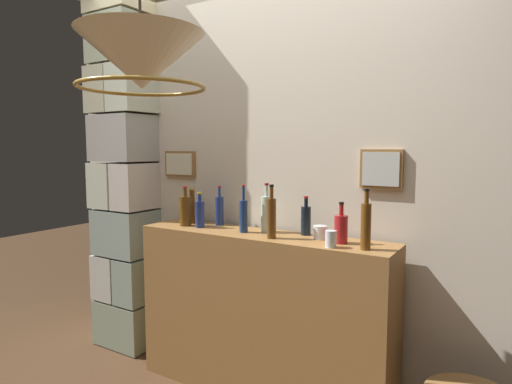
% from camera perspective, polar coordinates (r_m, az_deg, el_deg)
% --- Properties ---
extents(panelled_rear_partition, '(3.54, 0.15, 2.81)m').
position_cam_1_polar(panelled_rear_partition, '(2.70, 3.28, 5.84)').
color(panelled_rear_partition, beige).
rests_on(panelled_rear_partition, ground).
extents(stone_pillar, '(0.46, 0.37, 2.74)m').
position_cam_1_polar(stone_pillar, '(3.33, -16.64, 3.49)').
color(stone_pillar, gray).
rests_on(stone_pillar, ground).
extents(bar_shelf_unit, '(1.57, 0.33, 0.98)m').
position_cam_1_polar(bar_shelf_unit, '(2.68, 0.58, -15.86)').
color(bar_shelf_unit, olive).
rests_on(bar_shelf_unit, ground).
extents(liquor_bottle_rye, '(0.05, 0.05, 0.26)m').
position_cam_1_polar(liquor_bottle_rye, '(2.82, -4.83, -2.39)').
color(liquor_bottle_rye, navy).
rests_on(liquor_bottle_rye, bar_shelf_unit).
extents(liquor_bottle_port, '(0.05, 0.05, 0.30)m').
position_cam_1_polar(liquor_bottle_port, '(2.40, 2.04, -3.28)').
color(liquor_bottle_port, brown).
rests_on(liquor_bottle_port, bar_shelf_unit).
extents(liquor_bottle_brandy, '(0.08, 0.08, 0.23)m').
position_cam_1_polar(liquor_bottle_brandy, '(2.92, -8.38, -2.41)').
color(liquor_bottle_brandy, '#5D3812').
rests_on(liquor_bottle_brandy, bar_shelf_unit).
extents(liquor_bottle_vodka, '(0.07, 0.07, 0.29)m').
position_cam_1_polar(liquor_bottle_vodka, '(2.58, 1.40, -2.80)').
color(liquor_bottle_vodka, silver).
rests_on(liquor_bottle_vodka, bar_shelf_unit).
extents(liquor_bottle_mezcal, '(0.07, 0.07, 0.22)m').
position_cam_1_polar(liquor_bottle_mezcal, '(2.32, 11.12, -4.71)').
color(liquor_bottle_mezcal, '#A31D21').
rests_on(liquor_bottle_mezcal, bar_shelf_unit).
extents(liquor_bottle_amaro, '(0.05, 0.05, 0.30)m').
position_cam_1_polar(liquor_bottle_amaro, '(2.19, 14.26, -4.21)').
color(liquor_bottle_amaro, brown).
rests_on(liquor_bottle_amaro, bar_shelf_unit).
extents(liquor_bottle_tequila, '(0.05, 0.05, 0.28)m').
position_cam_1_polar(liquor_bottle_tequila, '(2.57, -1.64, -3.05)').
color(liquor_bottle_tequila, navy).
rests_on(liquor_bottle_tequila, bar_shelf_unit).
extents(liquor_bottle_whiskey, '(0.06, 0.06, 0.22)m').
position_cam_1_polar(liquor_bottle_whiskey, '(2.51, 6.58, -3.63)').
color(liquor_bottle_whiskey, black).
rests_on(liquor_bottle_whiskey, bar_shelf_unit).
extents(liquor_bottle_gin, '(0.07, 0.07, 0.26)m').
position_cam_1_polar(liquor_bottle_gin, '(2.83, -9.28, -2.40)').
color(liquor_bottle_gin, brown).
rests_on(liquor_bottle_gin, bar_shelf_unit).
extents(liquor_bottle_vermouth, '(0.06, 0.06, 0.22)m').
position_cam_1_polar(liquor_bottle_vermouth, '(2.75, -7.41, -2.80)').
color(liquor_bottle_vermouth, navy).
rests_on(liquor_bottle_vermouth, bar_shelf_unit).
extents(glass_tumbler_rocks, '(0.08, 0.08, 0.07)m').
position_cam_1_polar(glass_tumbler_rocks, '(2.42, 8.43, -5.27)').
color(glass_tumbler_rocks, silver).
rests_on(glass_tumbler_rocks, bar_shelf_unit).
extents(glass_tumbler_highball, '(0.06, 0.06, 0.09)m').
position_cam_1_polar(glass_tumbler_highball, '(2.22, 9.82, -6.11)').
color(glass_tumbler_highball, silver).
rests_on(glass_tumbler_highball, bar_shelf_unit).
extents(pendant_lamp, '(0.53, 0.53, 0.55)m').
position_cam_1_polar(pendant_lamp, '(1.91, -14.85, 16.15)').
color(pendant_lamp, '#EFE5C6').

